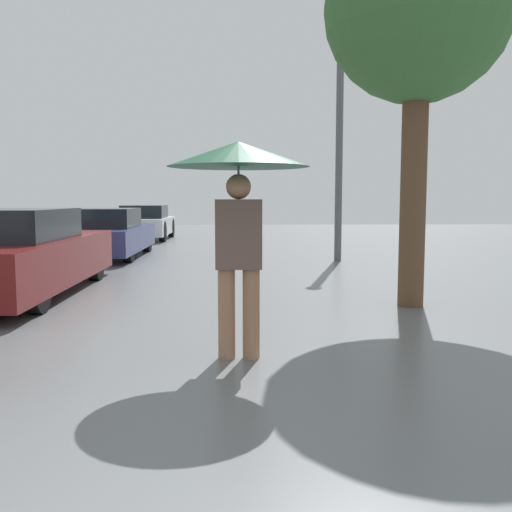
# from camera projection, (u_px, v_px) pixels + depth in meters

# --- Properties ---
(pedestrian) EXTENTS (1.21, 1.21, 1.86)m
(pedestrian) POSITION_uv_depth(u_px,v_px,m) (238.00, 179.00, 4.81)
(pedestrian) COLOR #9E7051
(pedestrian) RESTS_ON ground_plane
(parked_car_second) EXTENTS (1.84, 4.59, 1.24)m
(parked_car_second) POSITION_uv_depth(u_px,v_px,m) (11.00, 255.00, 8.16)
(parked_car_second) COLOR maroon
(parked_car_second) RESTS_ON ground_plane
(parked_car_third) EXTENTS (1.87, 4.14, 1.16)m
(parked_car_third) POSITION_uv_depth(u_px,v_px,m) (102.00, 234.00, 13.53)
(parked_car_third) COLOR navy
(parked_car_third) RESTS_ON ground_plane
(parked_car_farthest) EXTENTS (1.63, 3.85, 1.16)m
(parked_car_farthest) POSITION_uv_depth(u_px,v_px,m) (146.00, 223.00, 19.39)
(parked_car_farthest) COLOR silver
(parked_car_farthest) RESTS_ON ground_plane
(tree) EXTENTS (2.33, 2.33, 4.90)m
(tree) POSITION_uv_depth(u_px,v_px,m) (418.00, 12.00, 7.02)
(tree) COLOR brown
(tree) RESTS_ON ground_plane
(street_lamp) EXTENTS (0.26, 0.26, 4.62)m
(street_lamp) POSITION_uv_depth(u_px,v_px,m) (339.00, 147.00, 12.52)
(street_lamp) COLOR #515456
(street_lamp) RESTS_ON ground_plane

